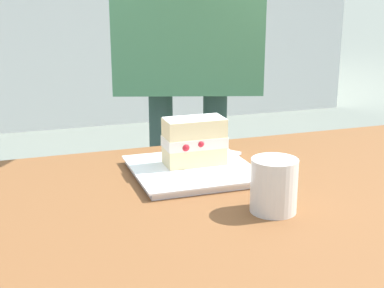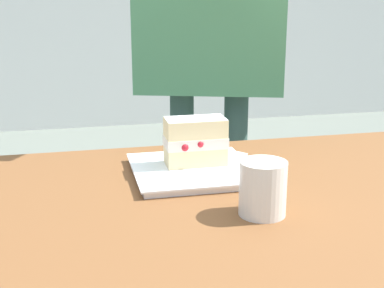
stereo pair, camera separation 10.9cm
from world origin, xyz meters
name	(u,v)px [view 1 (the left image)]	position (x,y,z in m)	size (l,w,h in m)	color
patio_table	(311,255)	(0.00, 0.00, 0.65)	(1.27, 0.81, 0.77)	brown
dessert_plate	(192,171)	(-0.18, 0.18, 0.78)	(0.24, 0.24, 0.02)	white
cake_slice	(194,141)	(-0.17, 0.20, 0.84)	(0.12, 0.07, 0.10)	beige
dessert_fork	(211,150)	(-0.08, 0.32, 0.78)	(0.12, 0.14, 0.01)	silver
coffee_cup	(274,185)	(-0.11, -0.04, 0.82)	(0.08, 0.08, 0.09)	silver
diner_person	(188,3)	(0.01, 0.79, 1.09)	(0.48, 0.62, 1.63)	#334B43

